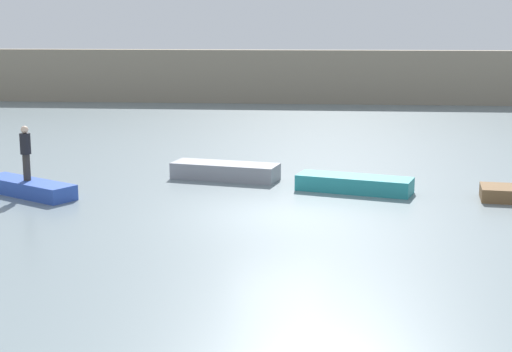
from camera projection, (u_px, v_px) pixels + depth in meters
ground_plane at (277, 216)px, 20.84m from camera, size 120.00×120.00×0.00m
embankment_wall at (306, 77)px, 49.56m from camera, size 80.00×1.20×3.40m
rowboat_blue at (28, 188)px, 23.26m from camera, size 3.44×2.58×0.46m
rowboat_grey at (225, 171)px, 25.66m from camera, size 3.70×1.88×0.54m
rowboat_teal at (354, 184)px, 23.75m from camera, size 3.68×2.01×0.49m
person_dark_shirt at (26, 150)px, 23.03m from camera, size 0.32×0.32×1.66m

